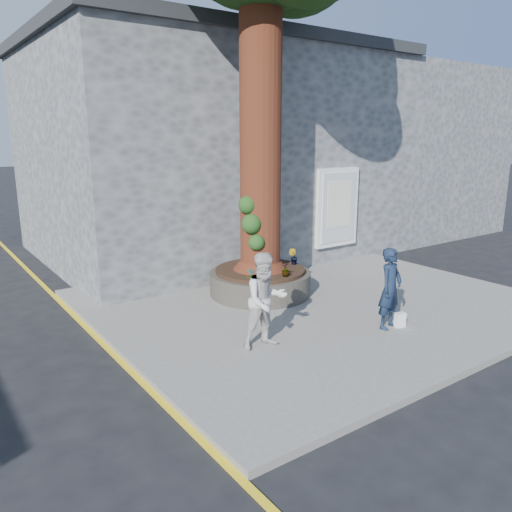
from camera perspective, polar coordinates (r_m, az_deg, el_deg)
ground at (r=9.64m, az=3.66°, el=-8.82°), size 120.00×120.00×0.00m
pavement at (r=11.25m, az=6.39°, el=-5.21°), size 9.00×8.00×0.12m
yellow_line at (r=9.08m, az=-15.98°, el=-10.79°), size 0.10×30.00×0.01m
stone_shop at (r=16.28m, az=-5.53°, el=11.75°), size 10.30×8.30×6.30m
neighbour_shop at (r=21.45m, az=13.68°, el=11.45°), size 6.00×8.00×6.00m
planter at (r=11.46m, az=0.48°, el=-2.92°), size 2.30×2.30×0.60m
man at (r=9.66m, az=15.11°, el=-3.61°), size 0.62×0.47×1.54m
woman at (r=8.48m, az=1.11°, el=-5.10°), size 0.88×0.73×1.67m
shopping_bag at (r=9.95m, az=16.13°, el=-7.03°), size 0.22×0.15×0.28m
plant_a at (r=10.19m, az=-0.57°, el=-2.30°), size 0.18×0.14×0.32m
plant_b at (r=11.73m, az=4.27°, el=-0.07°), size 0.27×0.28×0.37m
plant_c at (r=10.72m, az=3.41°, el=-1.56°), size 0.20×0.20×0.30m
plant_d at (r=12.49m, az=1.35°, el=0.67°), size 0.31×0.33×0.31m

